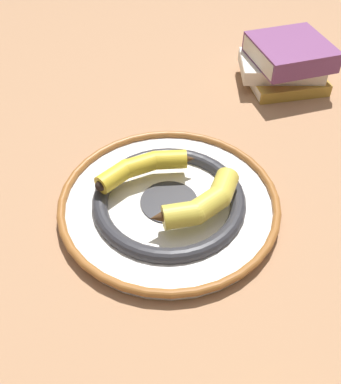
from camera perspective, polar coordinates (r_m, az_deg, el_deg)
The scene contains 5 objects.
ground_plane at distance 0.74m, azimuth 1.44°, elevation -2.82°, with size 2.80×2.80×0.00m, color #A87A56.
decorative_bowl at distance 0.74m, azimuth 0.00°, elevation -1.08°, with size 0.36×0.36×0.03m.
banana_a at distance 0.75m, azimuth -3.45°, elevation 3.27°, with size 0.16×0.12×0.03m.
banana_b at distance 0.69m, azimuth 4.14°, elevation -1.44°, with size 0.16×0.09×0.04m.
book_stack at distance 1.05m, azimuth 14.39°, elevation 15.59°, with size 0.22×0.23×0.10m.
Camera 1 is at (0.42, 0.25, 0.55)m, focal length 42.00 mm.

